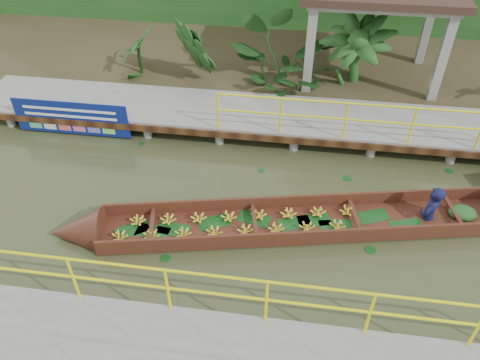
# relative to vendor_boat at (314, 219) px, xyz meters

# --- Properties ---
(ground) EXTENTS (80.00, 80.00, 0.00)m
(ground) POSITION_rel_vendor_boat_xyz_m (-1.59, 0.11, -0.21)
(ground) COLOR #30351A
(ground) RESTS_ON ground
(land_strip) EXTENTS (30.00, 8.00, 0.45)m
(land_strip) POSITION_rel_vendor_boat_xyz_m (-1.59, 7.61, 0.01)
(land_strip) COLOR #332C19
(land_strip) RESTS_ON ground
(far_dock) EXTENTS (16.00, 2.06, 1.66)m
(far_dock) POSITION_rel_vendor_boat_xyz_m (-1.57, 3.54, 0.26)
(far_dock) COLOR slate
(far_dock) RESTS_ON ground
(vendor_boat) EXTENTS (10.84, 3.29, 2.11)m
(vendor_boat) POSITION_rel_vendor_boat_xyz_m (0.00, 0.00, 0.00)
(vendor_boat) COLOR #3D1B10
(vendor_boat) RESTS_ON ground
(blue_banner) EXTENTS (3.20, 0.04, 1.00)m
(blue_banner) POSITION_rel_vendor_boat_xyz_m (-6.59, 2.59, 0.34)
(blue_banner) COLOR navy
(blue_banner) RESTS_ON ground
(tropical_plants) EXTENTS (14.47, 1.47, 1.83)m
(tropical_plants) POSITION_rel_vendor_boat_xyz_m (0.66, 5.41, 1.15)
(tropical_plants) COLOR #184215
(tropical_plants) RESTS_ON ground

